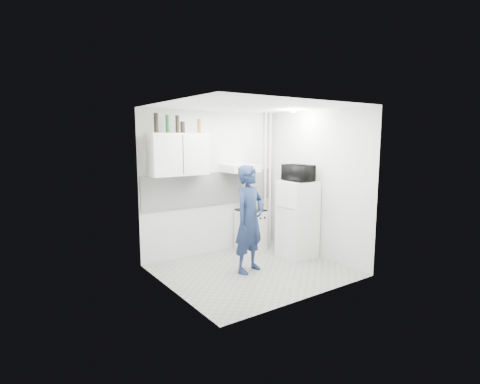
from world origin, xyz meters
TOP-DOWN VIEW (x-y plane):
  - floor at (0.00, 0.00)m, footprint 2.80×2.80m
  - ceiling at (0.00, 0.00)m, footprint 2.80×2.80m
  - wall_back at (0.00, 1.25)m, footprint 2.80×0.00m
  - wall_left at (-1.40, 0.00)m, footprint 0.00×2.60m
  - wall_right at (1.40, 0.00)m, footprint 0.00×2.60m
  - person at (-0.05, 0.02)m, footprint 0.71×0.57m
  - stove at (0.69, 1.00)m, footprint 0.46×0.46m
  - fridge at (1.10, 0.14)m, footprint 0.58×0.58m
  - stove_top at (0.69, 1.00)m, footprint 0.45×0.45m
  - saucepan at (0.78, 0.98)m, footprint 0.16×0.16m
  - microwave at (1.10, 0.14)m, footprint 0.53×0.37m
  - bottle_a at (-1.13, 1.07)m, footprint 0.07×0.07m
  - bottle_c at (-0.93, 1.07)m, footprint 0.07×0.07m
  - bottle_d at (-0.76, 1.07)m, footprint 0.06×0.06m
  - canister_a at (-0.66, 1.07)m, footprint 0.08×0.08m
  - bottle_e at (-0.35, 1.07)m, footprint 0.06×0.06m
  - upper_cabinet at (-0.75, 1.07)m, footprint 1.00×0.35m
  - range_hood at (0.45, 1.00)m, footprint 0.60×0.50m
  - backsplash at (0.00, 1.24)m, footprint 2.74×0.03m
  - pipe_a at (1.30, 1.17)m, footprint 0.05×0.05m
  - pipe_b at (1.18, 1.17)m, footprint 0.04×0.04m
  - ceiling_spot_fixture at (1.00, 0.20)m, footprint 0.10×0.10m

SIDE VIEW (x-z plane):
  - floor at x=0.00m, z-range 0.00..0.00m
  - stove at x=0.69m, z-range 0.00..0.74m
  - fridge at x=1.10m, z-range 0.00..1.37m
  - stove_top at x=0.69m, z-range 0.74..0.77m
  - saucepan at x=0.78m, z-range 0.77..0.86m
  - person at x=-0.05m, z-range 0.00..1.71m
  - backsplash at x=0.00m, z-range 0.90..1.50m
  - wall_left at x=-1.40m, z-range 0.00..2.60m
  - wall_right at x=1.40m, z-range 0.00..2.60m
  - pipe_a at x=1.30m, z-range 0.00..2.60m
  - pipe_b at x=1.18m, z-range 0.00..2.60m
  - wall_back at x=0.00m, z-range -0.10..2.70m
  - microwave at x=1.10m, z-range 1.37..1.66m
  - range_hood at x=0.45m, z-range 1.50..1.64m
  - upper_cabinet at x=-0.75m, z-range 1.50..2.20m
  - canister_a at x=-0.66m, z-range 2.20..2.39m
  - bottle_e at x=-0.35m, z-range 2.20..2.44m
  - bottle_d at x=-0.76m, z-range 2.20..2.49m
  - bottle_c at x=-0.93m, z-range 2.20..2.49m
  - bottle_a at x=-1.13m, z-range 2.20..2.51m
  - ceiling_spot_fixture at x=1.00m, z-range 2.56..2.58m
  - ceiling at x=0.00m, z-range 2.60..2.60m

